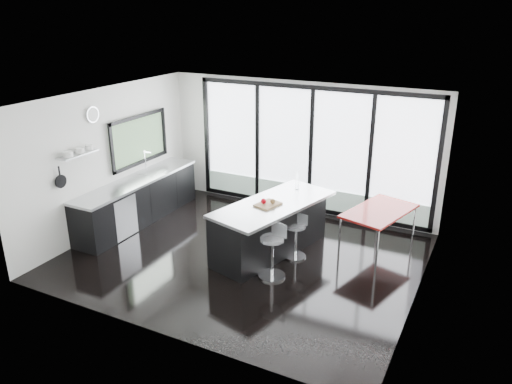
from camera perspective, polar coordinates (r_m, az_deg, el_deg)
The scene contains 11 objects.
floor at distance 9.05m, azimuth -1.44°, elevation -7.33°, with size 6.00×5.00×0.00m, color black.
ceiling at distance 8.12m, azimuth -1.61°, elevation 10.39°, with size 6.00×5.00×0.00m, color white.
wall_back at distance 10.56m, azimuth 6.17°, elevation 4.17°, with size 6.00×0.09×2.80m.
wall_front at distance 6.57m, azimuth -11.97°, elevation -5.52°, with size 6.00×0.00×2.80m, color silver.
wall_left at distance 10.32m, azimuth -15.54°, elevation 4.82°, with size 0.26×5.00×2.80m.
wall_right at distance 7.62m, azimuth 18.78°, elevation -2.43°, with size 0.00×5.00×2.80m, color silver.
counter_cabinets at distance 10.56m, azimuth -13.30°, elevation -0.91°, with size 0.69×3.24×1.36m.
island at distance 8.99m, azimuth 1.63°, elevation -3.96°, with size 1.61×2.60×1.28m.
bar_stool_near at distance 8.25m, azimuth 1.83°, elevation -7.45°, with size 0.45×0.45×0.72m, color silver.
bar_stool_far at distance 8.91m, azimuth 4.53°, elevation -5.62°, with size 0.39×0.39×0.62m, color silver.
red_table at distance 9.38m, azimuth 13.75°, elevation -4.22°, with size 0.84×1.47×0.79m, color maroon.
Camera 1 is at (3.81, -7.02, 4.25)m, focal length 35.00 mm.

